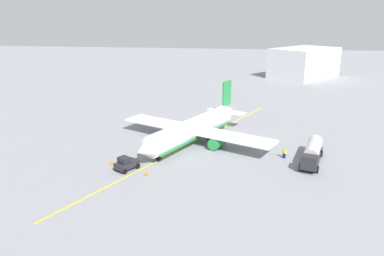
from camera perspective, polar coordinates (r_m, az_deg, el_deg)
ground_plane at (r=67.56m, az=0.00°, el=-2.43°), size 400.00×400.00×0.00m
airplane at (r=67.08m, az=0.23°, el=-0.14°), size 29.49×29.98×9.77m
fuel_tanker at (r=61.71m, az=18.33°, el=-3.58°), size 11.43×5.27×3.15m
pushback_tug at (r=56.89m, az=-10.26°, el=-5.52°), size 4.12×3.72×2.20m
refueling_worker at (r=62.43m, az=14.24°, el=-3.87°), size 0.62×0.62×1.71m
safety_cone_nose at (r=54.72m, az=-7.17°, el=-7.06°), size 0.63×0.63×0.70m
safety_cone_wingtip at (r=59.46m, az=-12.51°, el=-5.32°), size 0.63×0.63×0.69m
distant_hangar at (r=146.42m, az=17.13°, el=9.73°), size 30.13×28.64×10.99m
taxi_line_marking at (r=67.56m, az=0.00°, el=-2.43°), size 59.43×27.88×0.01m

